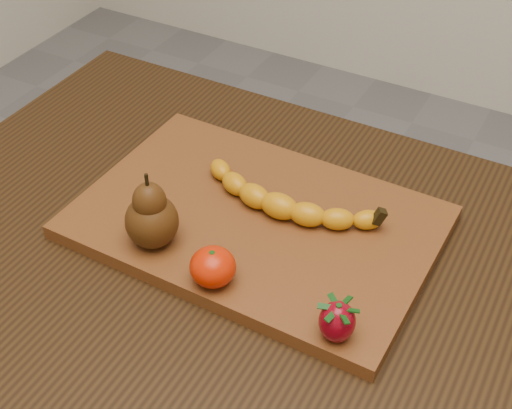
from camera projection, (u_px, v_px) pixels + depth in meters
The scene contains 6 objects.
table at pixel (256, 316), 0.94m from camera, with size 1.00×0.70×0.76m.
cutting_board at pixel (256, 222), 0.92m from camera, with size 0.45×0.30×0.02m, color brown.
banana at pixel (279, 206), 0.90m from camera, with size 0.21×0.06×0.03m, color orange, non-canonical shape.
pear at pixel (150, 210), 0.84m from camera, with size 0.07×0.07×0.10m, color #45250B, non-canonical shape.
mandarin at pixel (213, 267), 0.81m from camera, with size 0.05×0.05×0.05m, color red.
strawberry at pixel (337, 320), 0.75m from camera, with size 0.04×0.04×0.05m, color maroon, non-canonical shape.
Camera 1 is at (0.30, -0.54, 1.38)m, focal length 50.00 mm.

